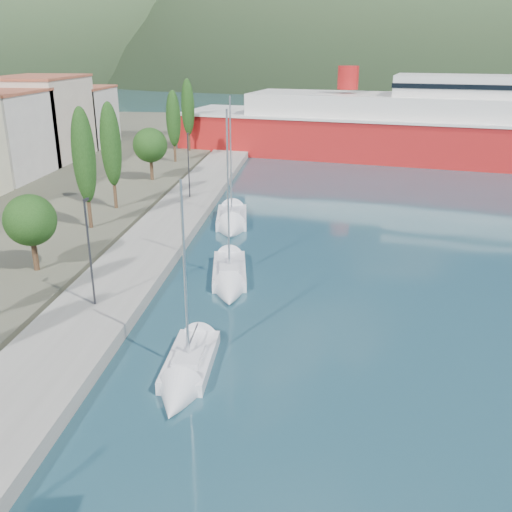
# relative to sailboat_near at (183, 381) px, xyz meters

# --- Properties ---
(ground) EXTENTS (1400.00, 1400.00, 0.00)m
(ground) POSITION_rel_sailboat_near_xyz_m (2.45, 113.91, -0.28)
(ground) COLOR #214754
(quay) EXTENTS (5.00, 88.00, 0.80)m
(quay) POSITION_rel_sailboat_near_xyz_m (-6.55, 19.91, 0.12)
(quay) COLOR gray
(quay) RESTS_ON ground
(tree_row) EXTENTS (3.69, 62.11, 9.70)m
(tree_row) POSITION_rel_sailboat_near_xyz_m (-12.40, 25.88, 5.31)
(tree_row) COLOR #47301E
(tree_row) RESTS_ON land_strip
(lamp_posts) EXTENTS (0.15, 44.68, 6.06)m
(lamp_posts) POSITION_rel_sailboat_near_xyz_m (-6.55, 8.02, 3.80)
(lamp_posts) COLOR #2D2D33
(lamp_posts) RESTS_ON quay
(sailboat_near) EXTENTS (2.20, 7.04, 10.07)m
(sailboat_near) POSITION_rel_sailboat_near_xyz_m (0.00, 0.00, 0.00)
(sailboat_near) COLOR silver
(sailboat_near) RESTS_ON ground
(sailboat_mid) EXTENTS (3.37, 8.44, 11.81)m
(sailboat_mid) POSITION_rel_sailboat_near_xyz_m (0.34, 11.42, 0.01)
(sailboat_mid) COLOR silver
(sailboat_mid) RESTS_ON ground
(sailboat_far) EXTENTS (3.55, 8.24, 11.73)m
(sailboat_far) POSITION_rel_sailboat_near_xyz_m (-1.43, 23.79, 0.05)
(sailboat_far) COLOR silver
(sailboat_far) RESTS_ON ground
(ferry) EXTENTS (64.97, 26.69, 12.62)m
(ferry) POSITION_rel_sailboat_near_xyz_m (18.02, 58.12, 3.56)
(ferry) COLOR #B31918
(ferry) RESTS_ON ground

